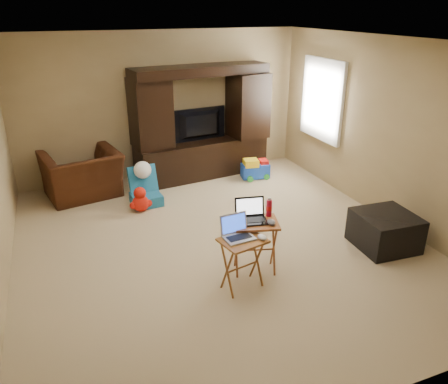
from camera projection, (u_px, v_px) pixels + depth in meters
name	position (u px, v px, depth m)	size (l,w,h in m)	color
floor	(218.00, 243.00, 5.71)	(5.50, 5.50, 0.00)	beige
ceiling	(217.00, 41.00, 4.72)	(5.50, 5.50, 0.00)	silver
wall_back	(162.00, 106.00, 7.57)	(5.00, 5.00, 0.00)	tan
wall_front	(367.00, 271.00, 2.86)	(5.00, 5.00, 0.00)	tan
wall_right	(386.00, 131.00, 6.06)	(5.50, 5.50, 0.00)	tan
window_pane	(323.00, 100.00, 7.32)	(1.20, 1.20, 0.00)	white
window_frame	(322.00, 100.00, 7.31)	(0.06, 1.14, 1.34)	white
entertainment_center	(201.00, 123.00, 7.60)	(2.37, 0.59, 1.94)	black
television	(202.00, 125.00, 7.61)	(0.99, 0.13, 0.57)	black
recliner	(82.00, 175.00, 6.96)	(1.13, 0.99, 0.74)	#43230E
child_rocker	(145.00, 187.00, 6.70)	(0.44, 0.50, 0.58)	#1A6492
plush_toy	(140.00, 199.00, 6.51)	(0.35, 0.29, 0.39)	red
push_toy	(255.00, 168.00, 7.77)	(0.50, 0.35, 0.37)	blue
ottoman	(385.00, 231.00, 5.54)	(0.70, 0.70, 0.45)	black
tray_table_left	(242.00, 264.00, 4.69)	(0.46, 0.37, 0.59)	#A66728
tray_table_right	(255.00, 247.00, 4.98)	(0.49, 0.39, 0.64)	#A05526
laptop_left	(239.00, 229.00, 4.55)	(0.31, 0.26, 0.24)	#ACACB0
laptop_right	(252.00, 212.00, 4.81)	(0.33, 0.28, 0.24)	black
mouse_left	(262.00, 237.00, 4.57)	(0.08, 0.12, 0.05)	silver
mouse_right	(271.00, 222.00, 4.79)	(0.08, 0.13, 0.05)	#424348
water_bottle	(269.00, 208.00, 4.95)	(0.06, 0.06, 0.20)	#B50B23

